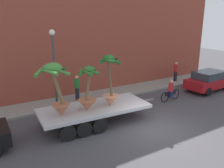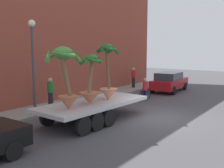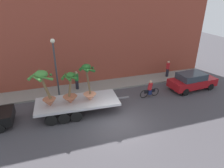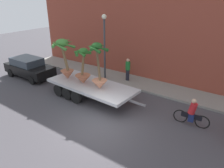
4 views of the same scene
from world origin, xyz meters
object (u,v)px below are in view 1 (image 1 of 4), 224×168
object	(u,v)px
potted_palm_front	(88,93)
street_lamp	(54,59)
flatbed_trailer	(90,111)
pedestrian_far_left	(176,71)
parked_car	(209,80)
potted_palm_rear	(110,84)
pedestrian_near_gate	(77,87)
cyclist	(171,91)
potted_palm_middle	(57,88)

from	to	relation	value
potted_palm_front	street_lamp	size ratio (longest dim) A/B	0.48
flatbed_trailer	pedestrian_far_left	xyz separation A→B (m)	(10.20, 3.74, 0.27)
flatbed_trailer	parked_car	distance (m)	10.87
street_lamp	potted_palm_rear	bearing A→B (deg)	-58.54
potted_palm_rear	potted_palm_front	xyz separation A→B (m)	(-1.31, 0.07, -0.30)
pedestrian_near_gate	pedestrian_far_left	xyz separation A→B (m)	(9.43, 0.08, 0.00)
cyclist	pedestrian_far_left	size ratio (longest dim) A/B	1.08
potted_palm_middle	potted_palm_rear	bearing A→B (deg)	-1.38
cyclist	pedestrian_near_gate	size ratio (longest dim) A/B	1.08
potted_palm_front	cyclist	world-z (taller)	potted_palm_front
potted_palm_rear	cyclist	world-z (taller)	potted_palm_rear
pedestrian_far_left	pedestrian_near_gate	bearing A→B (deg)	-179.54
flatbed_trailer	potted_palm_rear	xyz separation A→B (m)	(1.09, -0.27, 1.41)
potted_palm_middle	potted_palm_front	size ratio (longest dim) A/B	1.15
cyclist	pedestrian_far_left	bearing A→B (deg)	40.58
cyclist	flatbed_trailer	bearing A→B (deg)	-175.11
potted_palm_rear	cyclist	size ratio (longest dim) A/B	1.53
potted_palm_rear	potted_palm_middle	xyz separation A→B (m)	(-2.90, 0.07, 0.24)
potted_palm_front	potted_palm_rear	bearing A→B (deg)	-3.16
pedestrian_near_gate	cyclist	bearing A→B (deg)	-28.54
potted_palm_front	pedestrian_far_left	bearing A→B (deg)	20.73
potted_palm_middle	pedestrian_far_left	distance (m)	12.70
potted_palm_rear	parked_car	world-z (taller)	potted_palm_rear
flatbed_trailer	cyclist	bearing A→B (deg)	4.89
parked_car	potted_palm_rear	bearing A→B (deg)	-174.28
pedestrian_near_gate	street_lamp	xyz separation A→B (m)	(-1.67, -0.67, 2.19)
cyclist	pedestrian_near_gate	bearing A→B (deg)	151.46
potted_palm_front	parked_car	xyz separation A→B (m)	(11.06, 0.90, -1.06)
pedestrian_near_gate	street_lamp	size ratio (longest dim) A/B	0.35
potted_palm_middle	street_lamp	size ratio (longest dim) A/B	0.55
flatbed_trailer	pedestrian_far_left	bearing A→B (deg)	20.14
potted_palm_middle	pedestrian_near_gate	size ratio (longest dim) A/B	1.56
potted_palm_rear	street_lamp	xyz separation A→B (m)	(-2.00, 3.27, 1.05)
potted_palm_rear	potted_palm_middle	world-z (taller)	potted_palm_rear
potted_palm_front	street_lamp	distance (m)	3.53
potted_palm_middle	street_lamp	bearing A→B (deg)	74.33
parked_car	pedestrian_far_left	distance (m)	3.11
potted_palm_front	cyclist	size ratio (longest dim) A/B	1.27
potted_palm_middle	potted_palm_front	world-z (taller)	potted_palm_middle
cyclist	pedestrian_near_gate	xyz separation A→B (m)	(-5.72, 3.11, 0.37)
pedestrian_far_left	street_lamp	xyz separation A→B (m)	(-11.10, -0.74, 2.19)
potted_palm_middle	cyclist	world-z (taller)	potted_palm_middle
potted_palm_rear	parked_car	size ratio (longest dim) A/B	0.63
potted_palm_rear	pedestrian_far_left	xyz separation A→B (m)	(9.10, 4.01, -1.14)
cyclist	pedestrian_far_left	distance (m)	4.91
flatbed_trailer	pedestrian_far_left	distance (m)	10.86
pedestrian_near_gate	potted_palm_middle	bearing A→B (deg)	-123.56
potted_palm_rear	pedestrian_far_left	bearing A→B (deg)	23.78
potted_palm_rear	potted_palm_middle	bearing A→B (deg)	178.62
cyclist	potted_palm_middle	bearing A→B (deg)	-174.78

